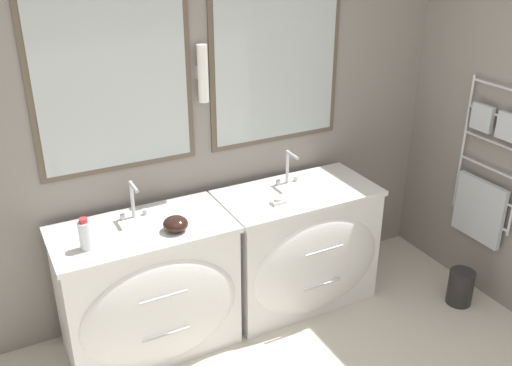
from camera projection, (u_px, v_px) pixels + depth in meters
wall_back at (198, 123)px, 3.68m from camera, size 5.24×0.15×2.60m
vanity_left at (149, 290)px, 3.51m from camera, size 1.07×0.63×0.86m
vanity_right at (299, 248)px, 3.97m from camera, size 1.07×0.63×0.86m
faucet_left at (133, 200)px, 3.42m from camera, size 0.17×0.15×0.24m
faucet_right at (289, 168)px, 3.88m from camera, size 0.17×0.15×0.24m
toiletry_bottle at (85, 235)px, 3.11m from camera, size 0.07×0.07×0.19m
amenity_bowl at (176, 224)px, 3.31m from camera, size 0.15×0.15×0.09m
soap_dish at (278, 201)px, 3.64m from camera, size 0.09×0.06×0.04m
waste_bin at (461, 287)px, 4.06m from camera, size 0.18×0.18×0.26m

